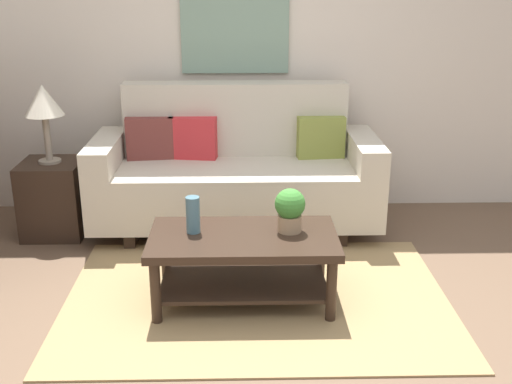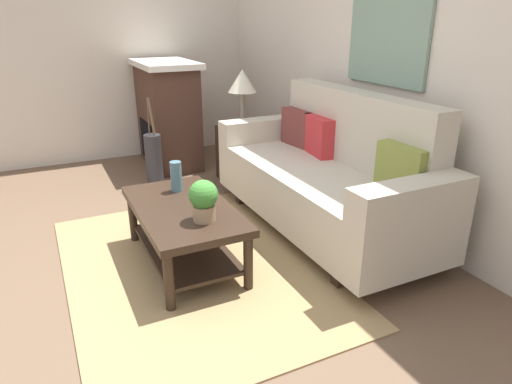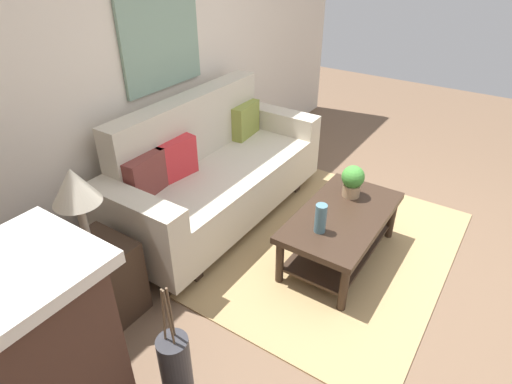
{
  "view_description": "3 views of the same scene",
  "coord_description": "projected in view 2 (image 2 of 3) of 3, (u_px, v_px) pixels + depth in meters",
  "views": [
    {
      "loc": [
        -0.09,
        -2.9,
        1.88
      ],
      "look_at": [
        0.01,
        1.01,
        0.51
      ],
      "focal_mm": 44.28,
      "sensor_mm": 36.0,
      "label": 1
    },
    {
      "loc": [
        2.64,
        -0.3,
        1.62
      ],
      "look_at": [
        0.12,
        0.93,
        0.53
      ],
      "focal_mm": 31.94,
      "sensor_mm": 36.0,
      "label": 2
    },
    {
      "loc": [
        -2.64,
        -0.43,
        2.26
      ],
      "look_at": [
        -0.23,
        1.17,
        0.46
      ],
      "focal_mm": 29.97,
      "sensor_mm": 36.0,
      "label": 3
    }
  ],
  "objects": [
    {
      "name": "coffee_table",
      "position": [
        184.0,
        222.0,
        3.07
      ],
      "size": [
        1.1,
        0.6,
        0.43
      ],
      "color": "#332319",
      "rests_on": "ground_plane"
    },
    {
      "name": "wall_left",
      "position": [
        109.0,
        41.0,
        5.13
      ],
      "size": [
        0.1,
        5.15,
        2.7
      ],
      "primitive_type": "cube",
      "color": "beige",
      "rests_on": "ground_plane"
    },
    {
      "name": "throw_pillow_maroon",
      "position": [
        298.0,
        128.0,
        4.06
      ],
      "size": [
        0.37,
        0.16,
        0.32
      ],
      "primitive_type": "cube",
      "rotation": [
        0.0,
        0.0,
        0.11
      ],
      "color": "brown",
      "rests_on": "couch"
    },
    {
      "name": "fireplace",
      "position": [
        168.0,
        114.0,
        5.09
      ],
      "size": [
        1.02,
        0.58,
        1.16
      ],
      "color": "#472D23",
      "rests_on": "ground_plane"
    },
    {
      "name": "framed_painting",
      "position": [
        388.0,
        31.0,
        3.35
      ],
      "size": [
        0.84,
        0.03,
        0.77
      ],
      "primitive_type": "cube",
      "color": "gray"
    },
    {
      "name": "table_lamp",
      "position": [
        242.0,
        83.0,
        4.45
      ],
      "size": [
        0.28,
        0.28,
        0.57
      ],
      "color": "gray",
      "rests_on": "side_table"
    },
    {
      "name": "wall_back",
      "position": [
        405.0,
        54.0,
        3.33
      ],
      "size": [
        5.78,
        0.1,
        2.7
      ],
      "primitive_type": "cube",
      "color": "beige",
      "rests_on": "ground_plane"
    },
    {
      "name": "ground_plane",
      "position": [
        118.0,
        285.0,
        2.92
      ],
      "size": [
        9.78,
        9.78,
        0.0
      ],
      "primitive_type": "plane",
      "color": "brown"
    },
    {
      "name": "floor_vase_branch_a",
      "position": [
        151.0,
        117.0,
        4.35
      ],
      "size": [
        0.04,
        0.04,
        0.36
      ],
      "primitive_type": "cylinder",
      "rotation": [
        0.08,
        -0.09,
        0.0
      ],
      "color": "brown",
      "rests_on": "floor_vase"
    },
    {
      "name": "area_rug",
      "position": [
        192.0,
        267.0,
        3.12
      ],
      "size": [
        2.3,
        1.61,
        0.01
      ],
      "primitive_type": "cube",
      "color": "#A38456",
      "rests_on": "ground_plane"
    },
    {
      "name": "floor_vase_branch_c",
      "position": [
        148.0,
        117.0,
        4.37
      ],
      "size": [
        0.02,
        0.02,
        0.36
      ],
      "primitive_type": "cylinder",
      "rotation": [
        -0.02,
        -0.03,
        0.0
      ],
      "color": "brown",
      "rests_on": "floor_vase"
    },
    {
      "name": "tabletop_vase",
      "position": [
        176.0,
        176.0,
        3.25
      ],
      "size": [
        0.08,
        0.08,
        0.22
      ],
      "primitive_type": "cylinder",
      "color": "slate",
      "rests_on": "coffee_table"
    },
    {
      "name": "couch",
      "position": [
        327.0,
        178.0,
        3.55
      ],
      "size": [
        2.12,
        0.84,
        1.08
      ],
      "color": "beige",
      "rests_on": "ground_plane"
    },
    {
      "name": "throw_pillow_olive",
      "position": [
        402.0,
        169.0,
        2.97
      ],
      "size": [
        0.37,
        0.16,
        0.32
      ],
      "primitive_type": "cube",
      "rotation": [
        0.0,
        0.0,
        0.1
      ],
      "color": "olive",
      "rests_on": "couch"
    },
    {
      "name": "side_table",
      "position": [
        243.0,
        154.0,
        4.7
      ],
      "size": [
        0.44,
        0.44,
        0.56
      ],
      "primitive_type": "cube",
      "color": "#332319",
      "rests_on": "ground_plane"
    },
    {
      "name": "floor_vase",
      "position": [
        154.0,
        161.0,
        4.53
      ],
      "size": [
        0.16,
        0.16,
        0.53
      ],
      "primitive_type": "cylinder",
      "color": "#2D2D33",
      "rests_on": "ground_plane"
    },
    {
      "name": "throw_pillow_crimson",
      "position": [
        319.0,
        136.0,
        3.79
      ],
      "size": [
        0.37,
        0.17,
        0.32
      ],
      "primitive_type": "cube",
      "rotation": [
        0.0,
        0.0,
        -0.13
      ],
      "color": "red",
      "rests_on": "couch"
    },
    {
      "name": "potted_plant_tabletop",
      "position": [
        204.0,
        199.0,
        2.77
      ],
      "size": [
        0.18,
        0.18,
        0.26
      ],
      "color": "tan",
      "rests_on": "coffee_table"
    },
    {
      "name": "floor_vase_branch_b",
      "position": [
        152.0,
        116.0,
        4.39
      ],
      "size": [
        0.02,
        0.05,
        0.36
      ],
      "primitive_type": "cylinder",
      "rotation": [
        0.1,
        -0.02,
        0.0
      ],
      "color": "brown",
      "rests_on": "floor_vase"
    }
  ]
}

